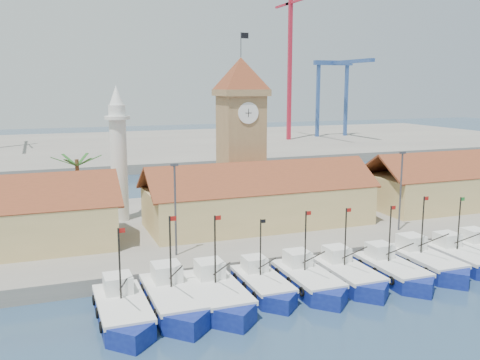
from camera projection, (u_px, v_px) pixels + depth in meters
name	position (u px, v px, depth m)	size (l,w,h in m)	color
ground	(349.00, 298.00, 45.39)	(400.00, 400.00, 0.00)	#1C2E4C
quay	(246.00, 222.00, 67.38)	(140.00, 32.00, 1.50)	gray
terminal	(133.00, 147.00, 146.60)	(240.00, 80.00, 2.00)	gray
boat_0	(123.00, 313.00, 40.46)	(3.68, 10.09, 7.63)	navy
boat_1	(174.00, 301.00, 42.56)	(3.88, 10.62, 8.04)	navy
boat_2	(219.00, 297.00, 43.60)	(3.77, 10.33, 7.81)	navy
boat_3	(264.00, 286.00, 46.06)	(3.30, 9.04, 6.84)	navy
boat_4	(309.00, 282.00, 46.99)	(3.55, 9.72, 7.35)	navy
boat_5	(349.00, 276.00, 48.32)	(3.52, 9.65, 7.30)	navy
boat_6	(394.00, 272.00, 49.46)	(3.50, 9.58, 7.25)	navy
boat_7	(427.00, 264.00, 51.66)	(3.70, 10.14, 7.67)	navy
boat_8	(463.00, 259.00, 53.06)	(3.51, 9.63, 7.28)	navy
hall_center	(259.00, 204.00, 63.12)	(27.04, 10.13, 7.61)	tan
hall_right	(471.00, 186.00, 74.19)	(31.20, 10.13, 7.61)	tan
clock_tower	(241.00, 132.00, 67.25)	(5.80, 5.80, 22.70)	#9E7D51
minaret	(119.00, 153.00, 64.30)	(3.00, 3.00, 16.30)	silver
palm_tree	(78.00, 187.00, 61.34)	(5.60, 5.03, 8.39)	brown
lamp_posts	(293.00, 196.00, 55.49)	(80.70, 0.25, 9.03)	#3F3F44
crane_red_right	(292.00, 48.00, 151.33)	(1.00, 34.49, 46.66)	#B51B31
gantry	(338.00, 78.00, 161.62)	(13.00, 22.00, 23.20)	#305093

